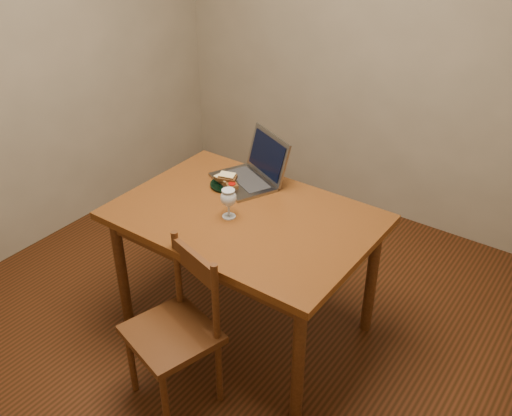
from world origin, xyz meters
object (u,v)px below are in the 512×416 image
Objects in this scene: chair at (175,324)px; laptop at (254,169)px; plate at (227,185)px; table at (245,228)px; milk_glass at (229,203)px.

laptop is (-0.20, 0.90, 0.36)m from chair.
laptop reaches higher than plate.
laptop reaches higher than table.
chair is at bearing -69.52° from plate.
table is 0.32m from plate.
chair is at bearing -81.34° from milk_glass.
table is 0.39m from laptop.
table is 0.62m from chair.
plate is at bearing 126.05° from chair.
chair is 1.03× the size of laptop.
milk_glass is (-0.08, 0.52, 0.37)m from chair.
table is 8.28× the size of milk_glass.
table is at bearing 54.50° from milk_glass.
plate is at bearing 130.00° from milk_glass.
laptop is (0.08, 0.14, 0.06)m from plate.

